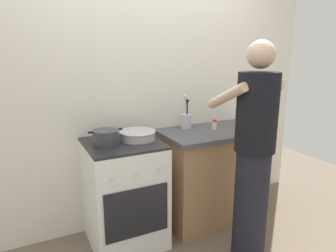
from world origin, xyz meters
TOP-DOWN VIEW (x-y plane):
  - ground at (0.00, 0.00)m, footprint 6.00×6.00m
  - back_wall at (0.20, 0.50)m, footprint 3.20×0.10m
  - countertop at (0.55, 0.15)m, footprint 1.00×0.60m
  - stove_range at (-0.35, 0.15)m, footprint 0.60×0.62m
  - pot at (-0.49, 0.13)m, footprint 0.27×0.20m
  - mixing_bowl at (-0.21, 0.17)m, footprint 0.31×0.31m
  - utensil_crock at (0.34, 0.32)m, footprint 0.10×0.10m
  - spice_bottle at (0.57, 0.17)m, footprint 0.04×0.04m
  - oil_bottle at (0.80, 0.12)m, footprint 0.06×0.06m
  - person at (0.47, -0.49)m, footprint 0.41×0.50m

SIDE VIEW (x-z plane):
  - ground at x=0.00m, z-range 0.00..0.00m
  - stove_range at x=-0.35m, z-range 0.00..0.90m
  - countertop at x=0.55m, z-range 0.00..0.90m
  - person at x=0.47m, z-range 0.01..1.71m
  - mixing_bowl at x=-0.21m, z-range 0.90..0.98m
  - spice_bottle at x=0.57m, z-range 0.90..0.99m
  - pot at x=-0.49m, z-range 0.90..1.02m
  - utensil_crock at x=0.34m, z-range 0.83..1.16m
  - oil_bottle at x=0.80m, z-range 0.88..1.13m
  - back_wall at x=0.20m, z-range 0.00..2.50m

